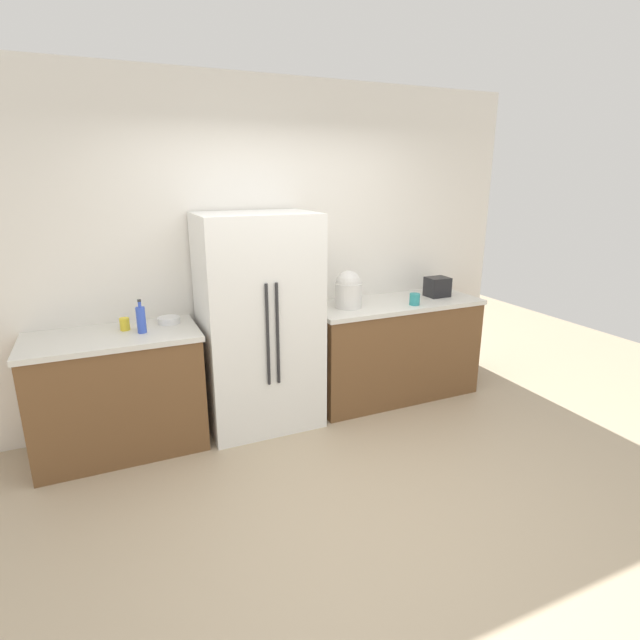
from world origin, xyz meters
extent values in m
plane|color=tan|center=(0.00, 0.00, 0.00)|extent=(9.61, 9.61, 0.00)
cube|color=silver|center=(0.00, 1.70, 1.42)|extent=(4.80, 0.10, 2.84)
cube|color=brown|center=(-1.36, 1.33, 0.45)|extent=(1.21, 0.63, 0.90)
cube|color=silver|center=(-1.36, 1.33, 0.92)|extent=(1.24, 0.66, 0.04)
cube|color=brown|center=(1.09, 1.33, 0.45)|extent=(1.59, 0.63, 0.90)
cube|color=silver|center=(1.09, 1.33, 0.92)|extent=(1.62, 0.66, 0.04)
cube|color=white|center=(-0.23, 1.31, 0.89)|extent=(0.93, 0.65, 1.79)
cylinder|color=#262628|center=(-0.27, 0.97, 0.89)|extent=(0.02, 0.02, 0.80)
cylinder|color=#262628|center=(-0.19, 0.97, 0.89)|extent=(0.02, 0.02, 0.80)
cube|color=black|center=(1.57, 1.33, 1.03)|extent=(0.21, 0.18, 0.19)
cylinder|color=silver|center=(0.59, 1.32, 1.05)|extent=(0.24, 0.24, 0.22)
sphere|color=silver|center=(0.59, 1.32, 1.16)|extent=(0.22, 0.22, 0.22)
cylinder|color=blue|center=(-1.14, 1.29, 1.03)|extent=(0.07, 0.07, 0.19)
cylinder|color=blue|center=(-1.14, 1.29, 1.15)|extent=(0.02, 0.02, 0.04)
cylinder|color=#333338|center=(-1.14, 1.29, 1.18)|extent=(0.03, 0.03, 0.02)
cylinder|color=yellow|center=(-1.26, 1.41, 0.98)|extent=(0.07, 0.07, 0.10)
cylinder|color=teal|center=(1.18, 1.14, 0.99)|extent=(0.09, 0.09, 0.10)
cylinder|color=white|center=(-0.93, 1.46, 0.96)|extent=(0.17, 0.17, 0.05)
camera|label=1|loc=(-1.37, -2.45, 2.06)|focal=27.72mm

